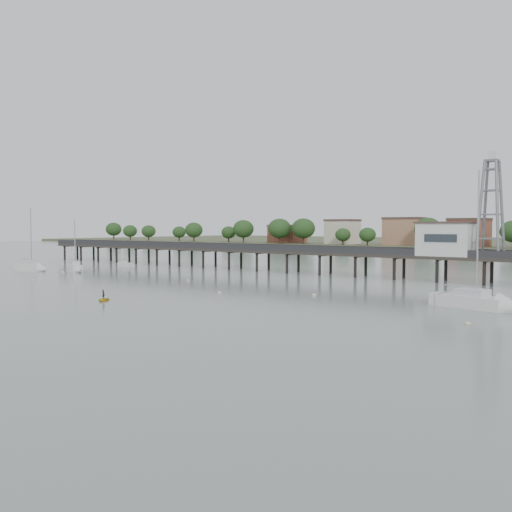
% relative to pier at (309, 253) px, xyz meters
% --- Properties ---
extents(pier, '(150.00, 5.00, 5.50)m').
position_rel_pier_xyz_m(pier, '(0.00, 0.00, 0.00)').
color(pier, '#2D2823').
rests_on(pier, ground).
extents(pier_building, '(8.40, 5.40, 5.30)m').
position_rel_pier_xyz_m(pier_building, '(25.00, 0.00, 2.87)').
color(pier_building, silver).
rests_on(pier_building, ground).
extents(lattice_tower, '(3.20, 3.20, 15.50)m').
position_rel_pier_xyz_m(lattice_tower, '(31.50, 0.00, 7.31)').
color(lattice_tower, slate).
rests_on(lattice_tower, ground).
extents(sailboat_a, '(7.93, 3.09, 12.83)m').
position_rel_pier_xyz_m(sailboat_a, '(-44.59, -27.39, -3.15)').
color(sailboat_a, silver).
rests_on(sailboat_a, ground).
extents(sailboat_d, '(9.71, 4.67, 15.32)m').
position_rel_pier_xyz_m(sailboat_d, '(38.66, -26.57, -3.16)').
color(sailboat_d, silver).
rests_on(sailboat_d, ground).
extents(sailboat_b, '(6.31, 3.77, 10.25)m').
position_rel_pier_xyz_m(sailboat_b, '(-36.15, -23.95, -3.14)').
color(sailboat_b, silver).
rests_on(sailboat_b, ground).
extents(white_tender, '(3.78, 1.64, 1.45)m').
position_rel_pier_xyz_m(white_tender, '(-39.72, -9.40, -3.34)').
color(white_tender, silver).
rests_on(white_tender, ground).
extents(yellow_dinghy, '(1.59, 1.31, 2.26)m').
position_rel_pier_xyz_m(yellow_dinghy, '(1.76, -46.44, -3.79)').
color(yellow_dinghy, yellow).
rests_on(yellow_dinghy, ground).
extents(dinghy_occupant, '(0.46, 1.06, 0.25)m').
position_rel_pier_xyz_m(dinghy_occupant, '(1.76, -46.44, -3.79)').
color(dinghy_occupant, black).
rests_on(dinghy_occupant, ground).
extents(mooring_buoys, '(77.42, 16.87, 0.39)m').
position_rel_pier_xyz_m(mooring_buoys, '(4.27, -29.65, -3.71)').
color(mooring_buoys, beige).
rests_on(mooring_buoys, ground).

